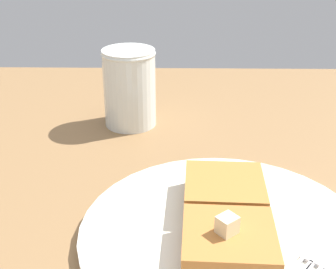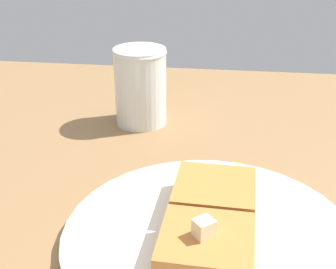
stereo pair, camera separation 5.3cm
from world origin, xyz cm
name	(u,v)px [view 2 (the right image)]	position (x,y,z in cm)	size (l,w,h in cm)	color
plate	(210,237)	(9.92, 5.62, 2.75)	(26.74, 26.74, 1.15)	silver
toast_slice_left	(206,249)	(5.98, 5.80, 4.65)	(7.45, 7.63, 2.79)	#B46D32
toast_slice_middle	(214,196)	(13.85, 5.44, 4.65)	(7.45, 7.63, 2.79)	#AA6F31
butter_pat_primary	(204,228)	(5.84, 6.06, 6.81)	(1.53, 1.38, 1.53)	beige
fork	(315,252)	(8.17, -3.33, 3.44)	(13.36, 11.15, 0.36)	silver
syrup_jar	(141,90)	(35.30, 16.52, 6.94)	(7.32, 7.32, 10.65)	#4B1D0A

